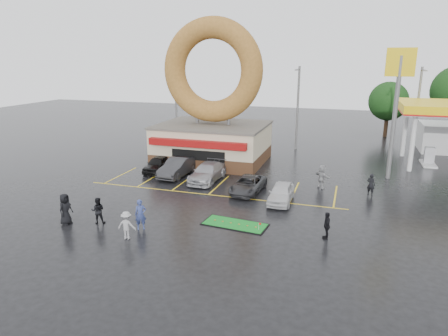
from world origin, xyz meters
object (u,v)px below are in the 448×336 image
(streetlight_right, at_px, (417,109))
(car_grey, at_px, (248,185))
(car_white, at_px, (281,193))
(person_blue, at_px, (141,215))
(dumpster, at_px, (164,155))
(putting_green, at_px, (235,224))
(shell_sign, at_px, (398,90))
(streetlight_left, at_px, (176,103))
(car_black, at_px, (158,164))
(car_silver, at_px, (207,172))
(person_cameraman, at_px, (327,225))
(car_dgrey, at_px, (178,167))
(streetlight_mid, at_px, (298,106))
(donut_shop, at_px, (213,116))

(streetlight_right, bearing_deg, car_grey, -128.02)
(car_white, bearing_deg, person_blue, -135.47)
(dumpster, xyz_separation_m, putting_green, (10.93, -12.75, -0.62))
(shell_sign, bearing_deg, dumpster, -178.36)
(car_white, height_order, dumpster, car_white)
(streetlight_left, xyz_separation_m, car_black, (3.52, -11.92, -4.10))
(putting_green, bearing_deg, car_black, 136.69)
(shell_sign, xyz_separation_m, dumpster, (-20.50, -0.59, -6.73))
(car_black, xyz_separation_m, car_white, (11.88, -4.50, -0.01))
(car_silver, relative_size, car_grey, 1.15)
(person_blue, distance_m, dumpster, 16.13)
(streetlight_left, bearing_deg, streetlight_right, 4.40)
(streetlight_left, distance_m, person_cameraman, 28.90)
(car_silver, height_order, car_white, car_silver)
(dumpster, distance_m, putting_green, 16.81)
(shell_sign, bearing_deg, car_white, -131.81)
(person_blue, bearing_deg, dumpster, 78.07)
(streetlight_right, xyz_separation_m, car_dgrey, (-20.18, -14.69, -4.00))
(streetlight_right, xyz_separation_m, car_black, (-22.48, -13.92, -4.10))
(car_black, xyz_separation_m, person_blue, (4.79, -11.64, 0.23))
(car_grey, bearing_deg, streetlight_mid, 88.46)
(shell_sign, distance_m, car_white, 13.23)
(streetlight_right, xyz_separation_m, person_cameraman, (-7.16, -23.55, -4.00))
(streetlight_mid, distance_m, car_white, 17.95)
(donut_shop, height_order, dumpster, donut_shop)
(shell_sign, distance_m, person_cameraman, 15.70)
(streetlight_mid, bearing_deg, car_white, -85.41)
(shell_sign, distance_m, streetlight_left, 24.46)
(car_white, height_order, person_blue, person_blue)
(car_dgrey, xyz_separation_m, person_blue, (2.49, -10.87, 0.13))
(streetlight_right, distance_m, car_black, 26.76)
(person_blue, xyz_separation_m, person_cameraman, (10.53, 2.01, -0.13))
(streetlight_mid, bearing_deg, streetlight_right, 4.76)
(streetlight_right, height_order, car_white, streetlight_right)
(donut_shop, height_order, shell_sign, donut_shop)
(car_black, height_order, person_blue, person_blue)
(car_black, xyz_separation_m, car_grey, (9.14, -3.15, -0.07))
(streetlight_left, distance_m, car_black, 13.09)
(streetlight_left, relative_size, car_black, 2.26)
(shell_sign, distance_m, dumpster, 21.58)
(streetlight_left, relative_size, car_silver, 1.80)
(streetlight_right, xyz_separation_m, putting_green, (-12.57, -23.26, -4.75))
(streetlight_right, distance_m, car_silver, 23.38)
(car_white, bearing_deg, car_black, 158.60)
(streetlight_mid, relative_size, car_dgrey, 1.89)
(streetlight_mid, height_order, streetlight_right, same)
(dumpster, bearing_deg, shell_sign, -0.55)
(car_black, xyz_separation_m, person_cameraman, (15.32, -9.63, 0.11))
(person_blue, bearing_deg, donut_shop, 61.47)
(car_dgrey, bearing_deg, person_cameraman, -30.78)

